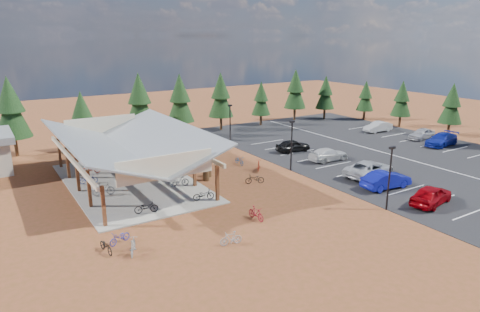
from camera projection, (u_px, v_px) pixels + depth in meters
ground at (261, 185)px, 39.24m from camera, size 140.00×140.00×0.00m
asphalt_lot at (374, 150)px, 51.13m from camera, size 27.00×44.00×0.04m
concrete_pad at (131, 182)px, 39.83m from camera, size 10.60×18.60×0.10m
bike_pavilion at (128, 143)px, 38.81m from camera, size 11.65×19.40×4.97m
lamp_post_0 at (390, 174)px, 32.83m from camera, size 0.50×0.25×5.14m
lamp_post_1 at (292, 142)px, 42.62m from camera, size 0.50×0.25×5.14m
lamp_post_2 at (230, 122)px, 52.41m from camera, size 0.50×0.25×5.14m
trash_bin_0 at (209, 172)px, 41.47m from camera, size 0.60×0.60×0.90m
trash_bin_1 at (206, 176)px, 40.33m from camera, size 0.60×0.60×0.90m
pine_1 at (10, 108)px, 47.19m from camera, size 3.88×3.88×9.05m
pine_2 at (82, 115)px, 49.67m from camera, size 3.05×3.05×7.11m
pine_3 at (139, 100)px, 54.05m from camera, size 3.79×3.79×8.82m
pine_4 at (180, 98)px, 56.82m from camera, size 3.63×3.63×8.46m
pine_5 at (221, 95)px, 60.67m from camera, size 3.56×3.56×8.30m
pine_6 at (261, 99)px, 64.47m from camera, size 2.86×2.86×6.66m
pine_7 at (295, 89)px, 68.10m from camera, size 3.51×3.51×8.19m
pine_8 at (325, 93)px, 69.31m from camera, size 3.04×3.04×7.09m
pine_11 at (452, 104)px, 57.50m from camera, size 3.09×3.09×7.19m
pine_12 at (402, 99)px, 63.31m from camera, size 2.96×2.96×6.89m
pine_13 at (366, 96)px, 68.67m from camera, size 2.72×2.72×6.33m
bike_0 at (146, 207)px, 32.66m from camera, size 1.91×1.08×0.95m
bike_1 at (103, 189)px, 36.26m from camera, size 1.90×0.81×1.11m
bike_2 at (89, 179)px, 39.23m from camera, size 1.68×0.87×0.84m
bike_3 at (92, 168)px, 41.98m from camera, size 1.83×0.67×1.08m
bike_4 at (204, 195)px, 35.23m from camera, size 1.87×0.97×0.94m
bike_5 at (179, 181)px, 38.45m from camera, size 1.84×0.90×1.06m
bike_6 at (155, 168)px, 42.45m from camera, size 1.82×0.67×0.95m
bike_7 at (142, 160)px, 45.05m from camera, size 1.54×0.69×0.90m
bike_8 at (106, 246)px, 26.89m from camera, size 0.85×1.77×0.89m
bike_9 at (133, 246)px, 26.69m from camera, size 1.21×1.79×1.05m
bike_10 at (120, 237)px, 28.08m from camera, size 1.72×1.16×0.85m
bike_11 at (256, 213)px, 31.69m from camera, size 0.64×1.75×1.03m
bike_13 at (231, 238)px, 27.87m from camera, size 1.59×0.68×0.92m
bike_14 at (239, 160)px, 45.37m from camera, size 0.67×1.73×0.89m
bike_15 at (259, 166)px, 43.25m from camera, size 1.49×1.74×1.08m
bike_16 at (255, 179)px, 39.45m from camera, size 1.87×1.20×0.93m
car_0 at (431, 195)px, 34.43m from camera, size 4.94×2.76×1.59m
car_1 at (386, 180)px, 38.10m from camera, size 4.88×2.04×1.57m
car_2 at (369, 169)px, 41.19m from camera, size 5.98×3.36×1.58m
car_3 at (328, 154)px, 46.61m from camera, size 4.78×2.05×1.37m
car_4 at (293, 146)px, 50.24m from camera, size 4.30×2.01×1.43m
car_7 at (442, 139)px, 53.00m from camera, size 5.49×2.80×1.53m
car_8 at (422, 134)px, 56.28m from camera, size 4.37×2.02×1.45m
car_9 at (378, 127)px, 60.63m from camera, size 4.43×1.73×1.44m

